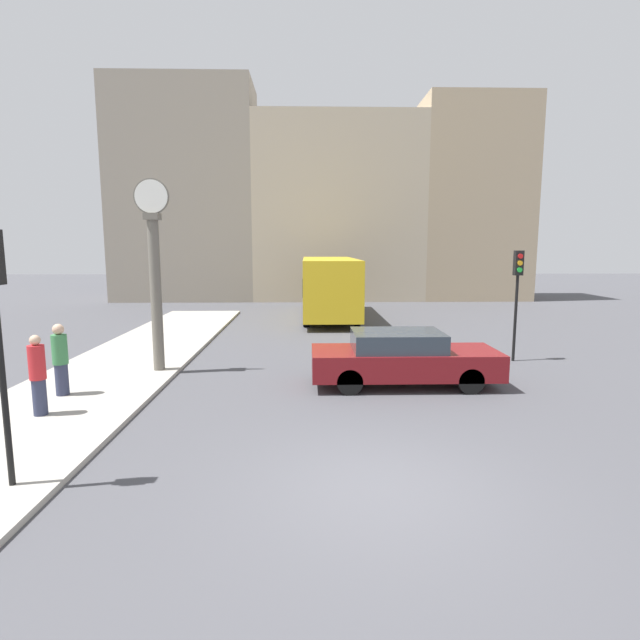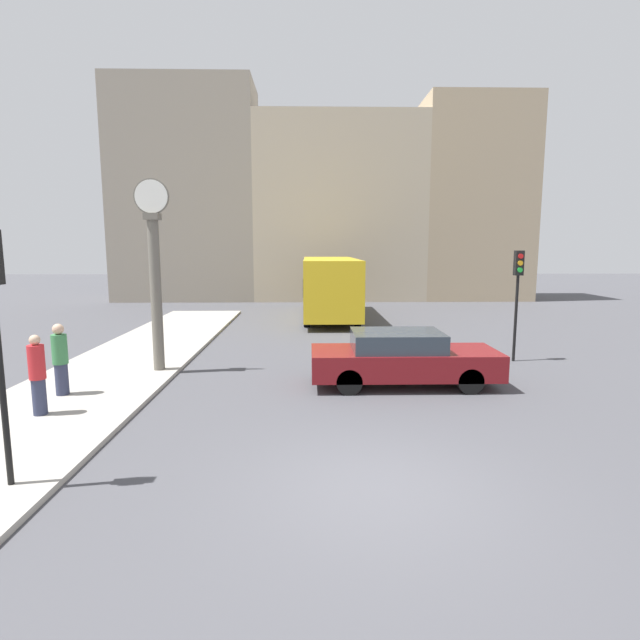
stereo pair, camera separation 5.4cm
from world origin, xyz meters
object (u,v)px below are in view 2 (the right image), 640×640
at_px(pedestrian_red_top, 38,375).
at_px(bus_distant, 330,284).
at_px(pedestrian_green_hoodie, 60,359).
at_px(traffic_light_far, 518,282).
at_px(sedan_car, 402,358).
at_px(street_clock, 155,276).

bearing_deg(pedestrian_red_top, bus_distant, 65.94).
bearing_deg(pedestrian_green_hoodie, traffic_light_far, 16.71).
height_order(sedan_car, pedestrian_green_hoodie, pedestrian_green_hoodie).
height_order(sedan_car, bus_distant, bus_distant).
bearing_deg(bus_distant, sedan_car, -83.77).
bearing_deg(sedan_car, traffic_light_far, 33.59).
xyz_separation_m(sedan_car, bus_distant, (-1.36, 12.49, 0.98)).
relative_size(street_clock, pedestrian_red_top, 3.14).
relative_size(sedan_car, pedestrian_green_hoodie, 2.82).
xyz_separation_m(sedan_car, pedestrian_green_hoodie, (-8.26, -1.01, 0.24)).
bearing_deg(sedan_car, pedestrian_red_top, -163.13).
bearing_deg(traffic_light_far, street_clock, -173.23).
height_order(sedan_car, traffic_light_far, traffic_light_far).
xyz_separation_m(traffic_light_far, pedestrian_red_top, (-12.07, -5.12, -1.54)).
bearing_deg(pedestrian_green_hoodie, pedestrian_red_top, -80.79).
distance_m(sedan_car, traffic_light_far, 5.17).
height_order(bus_distant, pedestrian_red_top, bus_distant).
bearing_deg(street_clock, pedestrian_red_top, -109.12).
relative_size(bus_distant, pedestrian_red_top, 5.35).
bearing_deg(traffic_light_far, bus_distant, 118.90).
distance_m(street_clock, pedestrian_green_hoodie, 3.40).
relative_size(bus_distant, traffic_light_far, 2.61).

